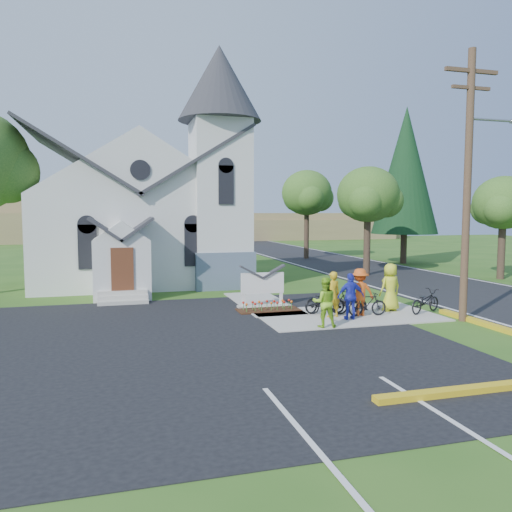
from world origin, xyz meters
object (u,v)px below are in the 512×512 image
object	(u,v)px
cyclist_1	(325,302)
bike_3	(349,302)
utility_pole	(469,177)
bike_1	(367,304)
church_sign	(262,284)
cyclist_3	(360,292)
cyclist_0	(332,294)
cyclist_4	(390,287)
bike_0	(322,300)
bike_2	(326,303)
cyclist_2	(351,296)
bike_4	(425,301)

from	to	relation	value
cyclist_1	bike_3	bearing A→B (deg)	-119.23
utility_pole	bike_1	size ratio (longest dim) A/B	6.40
church_sign	cyclist_3	world-z (taller)	cyclist_3
cyclist_0	cyclist_4	xyz separation A→B (m)	(2.79, 0.47, 0.09)
church_sign	cyclist_3	xyz separation A→B (m)	(3.10, -2.96, -0.05)
utility_pole	bike_1	bearing A→B (deg)	153.70
bike_3	utility_pole	bearing A→B (deg)	-110.46
cyclist_3	cyclist_0	bearing A→B (deg)	0.10
utility_pole	bike_0	world-z (taller)	utility_pole
cyclist_1	bike_2	xyz separation A→B (m)	(0.96, 2.02, -0.44)
bike_1	cyclist_0	bearing A→B (deg)	87.08
cyclist_2	cyclist_3	bearing A→B (deg)	-134.14
bike_1	cyclist_3	bearing A→B (deg)	64.79
cyclist_4	bike_4	bearing A→B (deg)	137.41
bike_4	bike_0	bearing A→B (deg)	48.85
cyclist_0	bike_3	world-z (taller)	cyclist_0
cyclist_1	cyclist_2	xyz separation A→B (m)	(1.47, 0.91, -0.01)
church_sign	bike_0	distance (m)	2.77
cyclist_2	bike_4	size ratio (longest dim) A/B	0.97
bike_0	cyclist_3	xyz separation A→B (m)	(1.13, -1.08, 0.44)
church_sign	utility_pole	distance (m)	9.18
cyclist_0	bike_1	xyz separation A→B (m)	(1.39, -0.20, -0.42)
utility_pole	cyclist_4	world-z (taller)	utility_pole
cyclist_3	cyclist_4	bearing A→B (deg)	-159.69
cyclist_3	bike_3	xyz separation A→B (m)	(-0.22, 0.52, -0.48)
bike_1	cyclist_2	bearing A→B (deg)	118.10
cyclist_3	bike_3	size ratio (longest dim) A/B	1.23
church_sign	bike_2	xyz separation A→B (m)	(1.94, -2.38, -0.54)
cyclist_3	bike_3	bearing A→B (deg)	-64.37
bike_0	bike_2	bearing A→B (deg)	153.39
bike_2	cyclist_4	bearing A→B (deg)	-74.29
cyclist_2	bike_2	bearing A→B (deg)	-58.75
bike_1	cyclist_2	xyz separation A→B (m)	(-0.90, -0.38, 0.41)
church_sign	cyclist_3	size ratio (longest dim) A/B	1.18
bike_1	bike_4	size ratio (longest dim) A/B	0.87
bike_3	bike_4	bearing A→B (deg)	-92.84
cyclist_1	cyclist_3	xyz separation A→B (m)	(2.12, 1.44, 0.05)
cyclist_1	bike_1	size ratio (longest dim) A/B	1.13
cyclist_2	cyclist_4	world-z (taller)	cyclist_4
bike_1	bike_2	size ratio (longest dim) A/B	0.93
bike_0	cyclist_1	size ratio (longest dim) A/B	1.05
cyclist_3	cyclist_4	distance (m)	1.74
church_sign	bike_2	bearing A→B (deg)	-50.77
bike_4	bike_1	bearing A→B (deg)	65.45
cyclist_1	bike_4	bearing A→B (deg)	-151.24
cyclist_0	bike_4	bearing A→B (deg)	171.25
cyclist_2	cyclist_4	xyz separation A→B (m)	(2.31, 1.05, 0.10)
bike_4	church_sign	bearing A→B (deg)	38.78
utility_pole	bike_4	distance (m)	5.15
cyclist_2	cyclist_0	bearing A→B (deg)	-43.28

